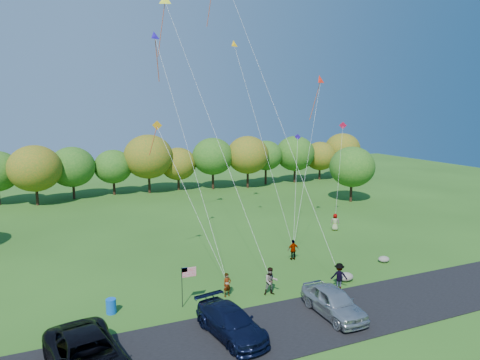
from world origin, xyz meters
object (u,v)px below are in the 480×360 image
at_px(flyer_b, 271,281).
at_px(park_bench, 81,330).
at_px(trash_barrel, 111,306).
at_px(minivan_dark, 88,357).
at_px(minivan_navy, 231,322).
at_px(flyer_c, 339,276).
at_px(flyer_d, 293,250).
at_px(flyer_a, 227,285).
at_px(flyer_e, 335,222).
at_px(minivan_silver, 333,302).

bearing_deg(flyer_b, park_bench, -162.48).
bearing_deg(trash_barrel, minivan_dark, -105.84).
distance_m(minivan_navy, flyer_c, 9.75).
distance_m(minivan_navy, flyer_d, 13.12).
height_order(flyer_a, flyer_e, flyer_e).
xyz_separation_m(minivan_dark, trash_barrel, (1.73, 6.10, -0.53)).
distance_m(minivan_silver, flyer_b, 4.67).
bearing_deg(flyer_c, minivan_dark, 38.26).
bearing_deg(flyer_d, minivan_navy, 49.25).
relative_size(flyer_c, flyer_e, 1.06).
height_order(minivan_silver, flyer_d, minivan_silver).
distance_m(flyer_b, trash_barrel, 10.39).
height_order(minivan_dark, trash_barrel, minivan_dark).
bearing_deg(flyer_d, flyer_e, -140.50).
bearing_deg(minivan_dark, flyer_a, 20.66).
relative_size(minivan_dark, flyer_c, 3.61).
relative_size(minivan_silver, trash_barrel, 5.40).
xyz_separation_m(minivan_navy, park_bench, (-7.62, 2.90, -0.27)).
xyz_separation_m(minivan_dark, park_bench, (-0.13, 3.56, -0.43)).
xyz_separation_m(minivan_dark, flyer_d, (16.82, 9.90, -0.14)).
bearing_deg(park_bench, flyer_c, -20.39).
bearing_deg(park_bench, trash_barrel, 33.40).
bearing_deg(flyer_a, minivan_silver, -60.54).
xyz_separation_m(minivan_silver, flyer_e, (11.06, 15.30, -0.03)).
height_order(flyer_c, flyer_e, flyer_c).
xyz_separation_m(flyer_d, trash_barrel, (-15.09, -3.80, -0.39)).
xyz_separation_m(flyer_a, flyer_c, (7.62, -1.95, 0.12)).
relative_size(flyer_d, trash_barrel, 1.85).
distance_m(minivan_silver, flyer_e, 18.88).
bearing_deg(minivan_navy, minivan_dark, 175.21).
bearing_deg(flyer_d, trash_barrel, 18.67).
bearing_deg(flyer_c, minivan_navy, 43.61).
bearing_deg(minivan_dark, park_bench, 81.65).
distance_m(minivan_silver, flyer_a, 7.08).
distance_m(minivan_dark, flyer_d, 19.52).
distance_m(minivan_dark, minivan_silver, 14.13).
bearing_deg(minivan_silver, flyer_a, 134.36).
relative_size(minivan_navy, park_bench, 2.91).
bearing_deg(flyer_a, flyer_d, 15.08).
bearing_deg(flyer_b, flyer_a, 174.50).
distance_m(flyer_b, flyer_c, 4.92).
bearing_deg(flyer_c, minivan_silver, 75.54).
xyz_separation_m(flyer_a, flyer_d, (7.64, 4.38, 0.04)).
distance_m(minivan_dark, park_bench, 3.59).
relative_size(flyer_e, park_bench, 0.95).
bearing_deg(flyer_c, flyer_a, 11.90).
height_order(flyer_a, park_bench, flyer_a).
distance_m(minivan_navy, flyer_b, 5.98).
height_order(minivan_dark, park_bench, minivan_dark).
xyz_separation_m(park_bench, trash_barrel, (1.85, 2.54, -0.10)).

